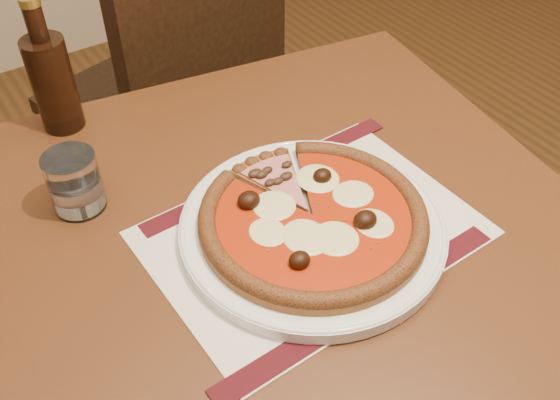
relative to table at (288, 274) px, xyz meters
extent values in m
cube|color=#573014|center=(0.00, 0.00, 0.08)|extent=(0.91, 0.91, 0.04)
cylinder|color=#573014|center=(-0.29, 0.40, -0.29)|extent=(0.05, 0.05, 0.71)
cylinder|color=#573014|center=(0.40, 0.29, -0.29)|extent=(0.05, 0.05, 0.71)
cube|color=black|center=(0.14, 0.78, -0.19)|extent=(0.55, 0.55, 0.04)
cylinder|color=black|center=(0.27, 1.01, -0.43)|extent=(0.04, 0.04, 0.44)
cylinder|color=black|center=(-0.10, 0.91, -0.43)|extent=(0.04, 0.04, 0.44)
cylinder|color=black|center=(0.37, 0.64, -0.43)|extent=(0.04, 0.04, 0.44)
cylinder|color=black|center=(0.01, 0.54, -0.43)|extent=(0.04, 0.04, 0.44)
cube|color=black|center=(0.19, 0.58, 0.06)|extent=(0.44, 0.16, 0.47)
cube|color=white|center=(0.02, -0.03, 0.10)|extent=(0.42, 0.31, 0.00)
cylinder|color=white|center=(0.02, -0.03, 0.11)|extent=(0.35, 0.35, 0.02)
cylinder|color=brown|center=(0.02, -0.03, 0.13)|extent=(0.30, 0.30, 0.01)
torus|color=brown|center=(0.02, -0.03, 0.13)|extent=(0.30, 0.30, 0.02)
cylinder|color=#A12807|center=(0.02, -0.03, 0.13)|extent=(0.25, 0.25, 0.00)
ellipsoid|color=beige|center=(-0.01, 0.01, 0.14)|extent=(0.05, 0.04, 0.01)
ellipsoid|color=beige|center=(-0.06, -0.02, 0.14)|extent=(0.05, 0.04, 0.01)
ellipsoid|color=beige|center=(-0.02, -0.06, 0.14)|extent=(0.05, 0.04, 0.01)
ellipsoid|color=beige|center=(0.01, -0.11, 0.14)|extent=(0.05, 0.04, 0.01)
ellipsoid|color=beige|center=(0.05, -0.07, 0.14)|extent=(0.05, 0.04, 0.01)
ellipsoid|color=beige|center=(0.10, -0.03, 0.14)|extent=(0.05, 0.04, 0.01)
ellipsoid|color=beige|center=(0.05, 0.01, 0.14)|extent=(0.05, 0.04, 0.01)
ellipsoid|color=black|center=(-0.02, 0.01, 0.15)|extent=(0.03, 0.03, 0.02)
ellipsoid|color=black|center=(-0.05, -0.09, 0.15)|extent=(0.03, 0.03, 0.02)
ellipsoid|color=black|center=(0.06, -0.07, 0.15)|extent=(0.03, 0.03, 0.02)
ellipsoid|color=black|center=(0.08, 0.03, 0.15)|extent=(0.03, 0.03, 0.02)
ellipsoid|color=#382014|center=(0.03, 0.03, 0.14)|extent=(0.02, 0.01, 0.01)
ellipsoid|color=#382014|center=(0.03, 0.07, 0.14)|extent=(0.02, 0.01, 0.01)
ellipsoid|color=#382014|center=(0.02, 0.03, 0.14)|extent=(0.02, 0.01, 0.01)
ellipsoid|color=#382014|center=(0.02, 0.07, 0.14)|extent=(0.02, 0.01, 0.01)
ellipsoid|color=#382014|center=(0.02, 0.03, 0.14)|extent=(0.02, 0.01, 0.01)
ellipsoid|color=#382014|center=(0.01, 0.07, 0.14)|extent=(0.02, 0.01, 0.01)
ellipsoid|color=#382014|center=(0.01, 0.03, 0.14)|extent=(0.02, 0.01, 0.01)
cylinder|color=white|center=(-0.22, 0.19, 0.14)|extent=(0.08, 0.08, 0.09)
cylinder|color=black|center=(-0.17, 0.38, 0.18)|extent=(0.06, 0.06, 0.15)
cylinder|color=black|center=(-0.17, 0.38, 0.27)|extent=(0.03, 0.03, 0.06)
cylinder|color=#A28836|center=(-0.17, 0.38, 0.31)|extent=(0.03, 0.03, 0.01)
camera|label=1|loc=(-0.33, -0.48, 0.70)|focal=40.00mm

